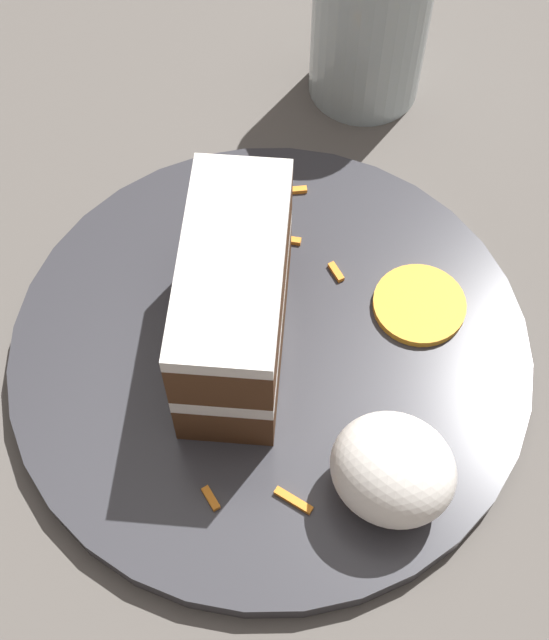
{
  "coord_description": "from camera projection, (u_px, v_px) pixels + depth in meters",
  "views": [
    {
      "loc": [
        0.11,
        -0.18,
        0.47
      ],
      "look_at": [
        0.0,
        0.04,
        0.07
      ],
      "focal_mm": 50.0,
      "sensor_mm": 36.0,
      "label": 1
    }
  ],
  "objects": [
    {
      "name": "plate",
      "position": [
        274.0,
        353.0,
        0.5
      ],
      "size": [
        0.29,
        0.29,
        0.01
      ],
      "primitive_type": "cylinder",
      "color": "#333338",
      "rests_on": "dining_table"
    },
    {
      "name": "ground_plane",
      "position": [
        241.0,
        427.0,
        0.51
      ],
      "size": [
        6.0,
        6.0,
        0.0
      ],
      "primitive_type": "plane",
      "color": "#4C4742",
      "rests_on": "ground"
    },
    {
      "name": "drinking_glass",
      "position": [
        370.0,
        24.0,
        0.57
      ],
      "size": [
        0.08,
        0.08,
        0.13
      ],
      "color": "silver",
      "rests_on": "dining_table"
    },
    {
      "name": "carrot_shreds_scatter",
      "position": [
        266.0,
        286.0,
        0.51
      ],
      "size": [
        0.14,
        0.21,
        0.0
      ],
      "color": "orange",
      "rests_on": "plate"
    },
    {
      "name": "dining_table",
      "position": [
        240.0,
        418.0,
        0.5
      ],
      "size": [
        1.38,
        0.86,
        0.02
      ],
      "primitive_type": "cube",
      "color": "#56514C",
      "rests_on": "ground"
    },
    {
      "name": "cream_dollop",
      "position": [
        393.0,
        469.0,
        0.43
      ],
      "size": [
        0.06,
        0.06,
        0.05
      ],
      "primitive_type": "ellipsoid",
      "color": "white",
      "rests_on": "plate"
    },
    {
      "name": "orange_garnish",
      "position": [
        419.0,
        305.0,
        0.51
      ],
      "size": [
        0.05,
        0.05,
        0.0
      ],
      "primitive_type": "cylinder",
      "color": "orange",
      "rests_on": "plate"
    },
    {
      "name": "cake_slice",
      "position": [
        234.0,
        301.0,
        0.46
      ],
      "size": [
        0.09,
        0.13,
        0.08
      ],
      "rotation": [
        0.0,
        0.0,
        0.39
      ],
      "color": "#4C2D19",
      "rests_on": "plate"
    }
  ]
}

